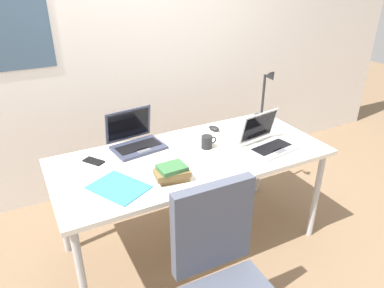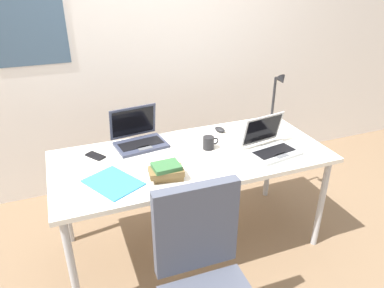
{
  "view_description": "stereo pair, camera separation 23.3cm",
  "coord_description": "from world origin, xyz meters",
  "views": [
    {
      "loc": [
        -0.96,
        -1.85,
        1.87
      ],
      "look_at": [
        0.0,
        0.0,
        0.82
      ],
      "focal_mm": 33.71,
      "sensor_mm": 36.0,
      "label": 1
    },
    {
      "loc": [
        -0.75,
        -1.95,
        1.87
      ],
      "look_at": [
        0.0,
        0.0,
        0.82
      ],
      "focal_mm": 33.71,
      "sensor_mm": 36.0,
      "label": 2
    }
  ],
  "objects": [
    {
      "name": "computer_mouse",
      "position": [
        0.33,
        0.27,
        0.76
      ],
      "size": [
        0.08,
        0.11,
        0.03
      ],
      "primitive_type": "ellipsoid",
      "rotation": [
        0.0,
        0.0,
        0.29
      ],
      "color": "black",
      "rests_on": "desk"
    },
    {
      "name": "laptop_by_keyboard",
      "position": [
        0.5,
        -0.14,
        0.79
      ],
      "size": [
        0.36,
        0.32,
        0.23
      ],
      "color": "#B7BABC",
      "rests_on": "desk"
    },
    {
      "name": "desk_lamp",
      "position": [
        0.8,
        0.28,
        0.94
      ],
      "size": [
        0.12,
        0.18,
        0.4
      ],
      "color": "black",
      "rests_on": "desk"
    },
    {
      "name": "cell_phone",
      "position": [
        -0.6,
        0.21,
        0.74
      ],
      "size": [
        0.13,
        0.15,
        0.01
      ],
      "primitive_type": "cube",
      "rotation": [
        0.0,
        0.0,
        0.59
      ],
      "color": "black",
      "rests_on": "desk"
    },
    {
      "name": "desk",
      "position": [
        0.0,
        0.0,
        0.68
      ],
      "size": [
        1.8,
        0.8,
        0.74
      ],
      "color": "silver",
      "rests_on": "ground_plane"
    },
    {
      "name": "book_stack",
      "position": [
        -0.24,
        -0.22,
        0.79
      ],
      "size": [
        0.22,
        0.15,
        0.09
      ],
      "color": "brown",
      "rests_on": "desk"
    },
    {
      "name": "laptop_center",
      "position": [
        -0.29,
        0.28,
        0.79
      ],
      "size": [
        0.37,
        0.31,
        0.25
      ],
      "color": "#33384C",
      "rests_on": "desk"
    },
    {
      "name": "paper_folder_center",
      "position": [
        -0.54,
        -0.16,
        0.74
      ],
      "size": [
        0.35,
        0.38,
        0.01
      ],
      "primitive_type": "cube",
      "rotation": [
        0.0,
        0.0,
        0.49
      ],
      "color": "#338CC6",
      "rests_on": "desk"
    },
    {
      "name": "ground_plane",
      "position": [
        0.0,
        0.0,
        0.0
      ],
      "size": [
        12.0,
        12.0,
        0.0
      ],
      "primitive_type": "plane",
      "color": "#7A6047"
    },
    {
      "name": "wall_back",
      "position": [
        -0.0,
        1.1,
        1.3
      ],
      "size": [
        6.0,
        0.13,
        2.6
      ],
      "color": "silver",
      "rests_on": "ground_plane"
    },
    {
      "name": "coffee_mug",
      "position": [
        0.14,
        0.04,
        0.78
      ],
      "size": [
        0.11,
        0.08,
        0.09
      ],
      "color": "black",
      "rests_on": "desk"
    }
  ]
}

